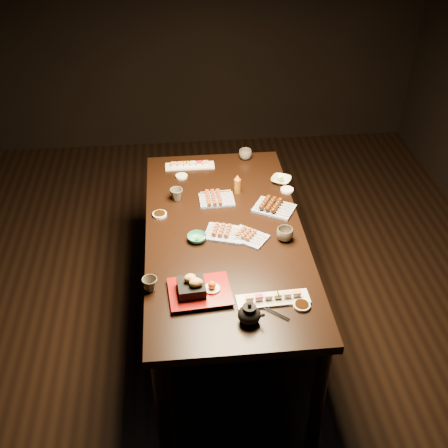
{
  "coord_description": "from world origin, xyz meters",
  "views": [
    {
      "loc": [
        -0.31,
        -2.55,
        2.69
      ],
      "look_at": [
        -0.06,
        0.04,
        0.77
      ],
      "focal_mm": 45.0,
      "sensor_mm": 36.0,
      "label": 1
    }
  ],
  "objects_px": {
    "dining_table": "(225,281)",
    "teacup_near_left": "(150,284)",
    "edamame_bowl_green": "(197,238)",
    "edamame_bowl_cream": "(281,180)",
    "teacup_far_right": "(245,154)",
    "yakitori_plate_right": "(249,235)",
    "yakitori_plate_left": "(217,197)",
    "teacup_mid_right": "(285,234)",
    "condiment_bottle": "(237,184)",
    "teacup_far_left": "(177,194)",
    "sushi_platter_near": "(273,297)",
    "tempura_tray": "(200,286)",
    "teapot": "(249,313)",
    "yakitori_plate_center": "(225,231)",
    "sushi_platter_far": "(190,164)"
  },
  "relations": [
    {
      "from": "dining_table",
      "to": "teacup_near_left",
      "type": "distance_m",
      "value": 0.73
    },
    {
      "from": "teacup_near_left",
      "to": "edamame_bowl_green",
      "type": "bearing_deg",
      "value": 55.89
    },
    {
      "from": "edamame_bowl_cream",
      "to": "teacup_far_right",
      "type": "bearing_deg",
      "value": 120.74
    },
    {
      "from": "yakitori_plate_right",
      "to": "yakitori_plate_left",
      "type": "height_order",
      "value": "yakitori_plate_left"
    },
    {
      "from": "teacup_mid_right",
      "to": "condiment_bottle",
      "type": "distance_m",
      "value": 0.55
    },
    {
      "from": "yakitori_plate_right",
      "to": "condiment_bottle",
      "type": "xyz_separation_m",
      "value": [
        -0.01,
        0.47,
        0.04
      ]
    },
    {
      "from": "teacup_far_left",
      "to": "condiment_bottle",
      "type": "xyz_separation_m",
      "value": [
        0.38,
        0.04,
        0.03
      ]
    },
    {
      "from": "edamame_bowl_green",
      "to": "condiment_bottle",
      "type": "xyz_separation_m",
      "value": [
        0.28,
        0.47,
        0.05
      ]
    },
    {
      "from": "yakitori_plate_left",
      "to": "edamame_bowl_green",
      "type": "bearing_deg",
      "value": -112.59
    },
    {
      "from": "sushi_platter_near",
      "to": "tempura_tray",
      "type": "height_order",
      "value": "tempura_tray"
    },
    {
      "from": "teacup_far_right",
      "to": "condiment_bottle",
      "type": "height_order",
      "value": "condiment_bottle"
    },
    {
      "from": "teapot",
      "to": "condiment_bottle",
      "type": "xyz_separation_m",
      "value": [
        0.07,
        1.11,
        0.01
      ]
    },
    {
      "from": "dining_table",
      "to": "teapot",
      "type": "bearing_deg",
      "value": -78.75
    },
    {
      "from": "dining_table",
      "to": "tempura_tray",
      "type": "distance_m",
      "value": 0.68
    },
    {
      "from": "tempura_tray",
      "to": "teapot",
      "type": "height_order",
      "value": "tempura_tray"
    },
    {
      "from": "yakitori_plate_center",
      "to": "teacup_mid_right",
      "type": "relative_size",
      "value": 2.36
    },
    {
      "from": "teacup_far_left",
      "to": "teapot",
      "type": "height_order",
      "value": "teapot"
    },
    {
      "from": "dining_table",
      "to": "teacup_near_left",
      "type": "relative_size",
      "value": 23.1
    },
    {
      "from": "sushi_platter_near",
      "to": "yakitori_plate_center",
      "type": "relative_size",
      "value": 1.62
    },
    {
      "from": "edamame_bowl_cream",
      "to": "teacup_far_left",
      "type": "bearing_deg",
      "value": -168.73
    },
    {
      "from": "dining_table",
      "to": "yakitori_plate_center",
      "type": "bearing_deg",
      "value": -81.98
    },
    {
      "from": "dining_table",
      "to": "teacup_mid_right",
      "type": "xyz_separation_m",
      "value": [
        0.33,
        -0.1,
        0.41
      ]
    },
    {
      "from": "tempura_tray",
      "to": "teacup_near_left",
      "type": "bearing_deg",
      "value": 162.37
    },
    {
      "from": "yakitori_plate_left",
      "to": "teacup_mid_right",
      "type": "height_order",
      "value": "teacup_mid_right"
    },
    {
      "from": "teacup_near_left",
      "to": "teacup_far_left",
      "type": "xyz_separation_m",
      "value": [
        0.16,
        0.8,
        0.0
      ]
    },
    {
      "from": "tempura_tray",
      "to": "teacup_far_right",
      "type": "xyz_separation_m",
      "value": [
        0.4,
        1.32,
        -0.02
      ]
    },
    {
      "from": "sushi_platter_near",
      "to": "teacup_far_left",
      "type": "xyz_separation_m",
      "value": [
        -0.44,
        0.94,
        0.01
      ]
    },
    {
      "from": "yakitori_plate_center",
      "to": "edamame_bowl_green",
      "type": "relative_size",
      "value": 2.06
    },
    {
      "from": "dining_table",
      "to": "teapot",
      "type": "distance_m",
      "value": 0.82
    },
    {
      "from": "condiment_bottle",
      "to": "dining_table",
      "type": "bearing_deg",
      "value": -106.3
    },
    {
      "from": "edamame_bowl_cream",
      "to": "teacup_mid_right",
      "type": "height_order",
      "value": "teacup_mid_right"
    },
    {
      "from": "sushi_platter_far",
      "to": "teacup_near_left",
      "type": "xyz_separation_m",
      "value": [
        -0.25,
        -1.19,
        0.02
      ]
    },
    {
      "from": "edamame_bowl_cream",
      "to": "condiment_bottle",
      "type": "bearing_deg",
      "value": -162.66
    },
    {
      "from": "yakitori_plate_center",
      "to": "teacup_near_left",
      "type": "height_order",
      "value": "teacup_near_left"
    },
    {
      "from": "sushi_platter_near",
      "to": "teacup_mid_right",
      "type": "xyz_separation_m",
      "value": [
        0.15,
        0.47,
        0.02
      ]
    },
    {
      "from": "teacup_near_left",
      "to": "teacup_far_right",
      "type": "height_order",
      "value": "teacup_near_left"
    },
    {
      "from": "teacup_near_left",
      "to": "teacup_mid_right",
      "type": "xyz_separation_m",
      "value": [
        0.74,
        0.34,
        0.0
      ]
    },
    {
      "from": "yakitori_plate_center",
      "to": "yakitori_plate_right",
      "type": "bearing_deg",
      "value": -1.52
    },
    {
      "from": "edamame_bowl_cream",
      "to": "condiment_bottle",
      "type": "height_order",
      "value": "condiment_bottle"
    },
    {
      "from": "edamame_bowl_green",
      "to": "yakitori_plate_right",
      "type": "bearing_deg",
      "value": -1.43
    },
    {
      "from": "teacup_mid_right",
      "to": "sushi_platter_near",
      "type": "bearing_deg",
      "value": -107.07
    },
    {
      "from": "teacup_far_left",
      "to": "teacup_far_right",
      "type": "height_order",
      "value": "teacup_far_left"
    },
    {
      "from": "edamame_bowl_green",
      "to": "teacup_near_left",
      "type": "height_order",
      "value": "teacup_near_left"
    },
    {
      "from": "teacup_near_left",
      "to": "teacup_far_right",
      "type": "bearing_deg",
      "value": 63.01
    },
    {
      "from": "sushi_platter_far",
      "to": "edamame_bowl_green",
      "type": "bearing_deg",
      "value": 90.64
    },
    {
      "from": "edamame_bowl_cream",
      "to": "teacup_mid_right",
      "type": "relative_size",
      "value": 1.32
    },
    {
      "from": "dining_table",
      "to": "teapot",
      "type": "height_order",
      "value": "teapot"
    },
    {
      "from": "edamame_bowl_cream",
      "to": "condiment_bottle",
      "type": "relative_size",
      "value": 0.98
    },
    {
      "from": "teapot",
      "to": "condiment_bottle",
      "type": "bearing_deg",
      "value": 106.06
    },
    {
      "from": "yakitori_plate_right",
      "to": "teacup_far_left",
      "type": "height_order",
      "value": "teacup_far_left"
    }
  ]
}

